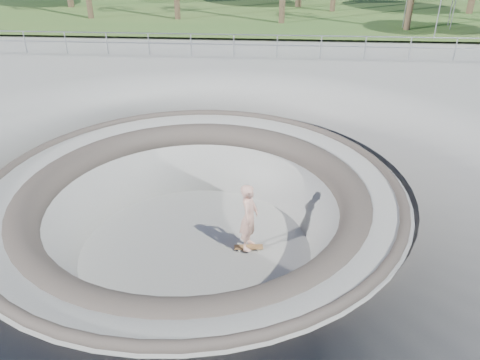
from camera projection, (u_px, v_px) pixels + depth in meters
The scene contains 6 objects.
ground at pixel (193, 185), 11.46m from camera, with size 180.00×180.00×0.00m, color gray.
skate_bowl at pixel (196, 245), 12.35m from camera, with size 14.00×14.00×4.10m.
distant_hills at pixel (289, 28), 64.56m from camera, with size 103.20×45.00×28.60m.
safety_railing at pixel (234, 45), 21.62m from camera, with size 25.00×0.06×1.03m.
skateboard at pixel (249, 247), 12.29m from camera, with size 0.77×0.29×0.08m.
skater at pixel (249, 217), 11.84m from camera, with size 0.67×0.44×1.84m, color tan.
Camera 1 is at (1.89, -9.87, 5.64)m, focal length 35.00 mm.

